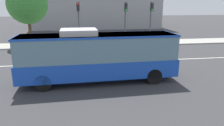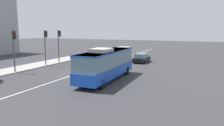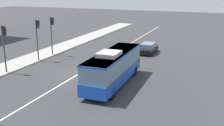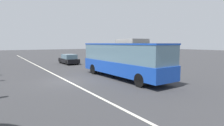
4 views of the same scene
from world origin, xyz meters
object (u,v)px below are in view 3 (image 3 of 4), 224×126
Objects in this scene: sedan_black at (148,48)px; traffic_light_near_corner at (52,29)px; traffic_light_mid_block at (4,41)px; transit_bus at (113,66)px; traffic_light_far_corner at (38,33)px.

sedan_black is 0.87× the size of traffic_light_near_corner.
traffic_light_near_corner is at bearing 92.46° from traffic_light_mid_block.
transit_bus is 12.64m from traffic_light_far_corner.
transit_bus is 1.94× the size of traffic_light_near_corner.
traffic_light_near_corner is (7.47, 11.82, 1.75)m from transit_bus.
sedan_black is at bearing 54.21° from traffic_light_mid_block.
traffic_light_mid_block is 5.49m from traffic_light_far_corner.
sedan_black is 0.87× the size of traffic_light_far_corner.
transit_bus is 13.59m from sedan_black.
traffic_light_mid_block is at bearing 94.21° from transit_bus.
traffic_light_near_corner is at bearing 117.37° from sedan_black.
traffic_light_far_corner is at bearing -90.62° from traffic_light_near_corner.
traffic_light_near_corner and traffic_light_far_corner have the same top height.
traffic_light_near_corner is 1.00× the size of traffic_light_mid_block.
traffic_light_far_corner is (5.49, -0.09, 0.00)m from traffic_light_mid_block.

